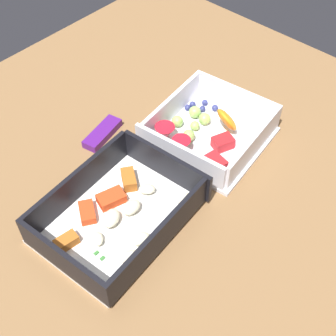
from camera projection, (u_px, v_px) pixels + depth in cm
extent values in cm
cube|color=brown|center=(173.00, 178.00, 66.03)|extent=(80.00, 80.00, 2.00)
cube|color=white|center=(120.00, 220.00, 59.72)|extent=(20.45, 15.71, 0.60)
cube|color=black|center=(63.00, 262.00, 52.87)|extent=(1.74, 14.19, 4.56)
cube|color=black|center=(164.00, 164.00, 62.69)|extent=(1.74, 14.19, 4.56)
cube|color=black|center=(79.00, 183.00, 60.49)|extent=(18.15, 2.06, 4.56)
cube|color=black|center=(161.00, 237.00, 55.06)|extent=(18.15, 2.06, 4.56)
ellipsoid|color=beige|center=(131.00, 207.00, 59.55)|extent=(2.80, 2.00, 1.37)
ellipsoid|color=beige|center=(98.00, 239.00, 56.73)|extent=(2.29, 2.44, 1.00)
ellipsoid|color=beige|center=(141.00, 239.00, 56.58)|extent=(2.68, 2.16, 1.18)
ellipsoid|color=beige|center=(113.00, 219.00, 58.26)|extent=(3.45, 2.97, 1.45)
ellipsoid|color=beige|center=(148.00, 190.00, 61.65)|extent=(2.67, 2.71, 1.12)
ellipsoid|color=beige|center=(185.00, 198.00, 60.70)|extent=(2.68, 2.33, 1.12)
ellipsoid|color=beige|center=(131.00, 257.00, 54.82)|extent=(3.16, 2.96, 1.29)
cube|color=#AD5B1E|center=(129.00, 179.00, 62.79)|extent=(3.29, 3.63, 1.61)
cube|color=red|center=(111.00, 198.00, 60.87)|extent=(4.06, 3.25, 1.29)
cube|color=#AD5B1E|center=(67.00, 242.00, 56.51)|extent=(3.06, 2.04, 1.33)
cube|color=red|center=(87.00, 212.00, 59.47)|extent=(3.36, 3.76, 1.18)
cube|color=#387A33|center=(102.00, 258.00, 55.64)|extent=(0.60, 0.40, 0.20)
cube|color=#387A33|center=(137.00, 240.00, 57.34)|extent=(0.60, 0.40, 0.20)
cube|color=#387A33|center=(97.00, 238.00, 57.48)|extent=(0.60, 0.40, 0.20)
cube|color=#387A33|center=(96.00, 253.00, 56.11)|extent=(0.60, 0.40, 0.20)
cube|color=white|center=(209.00, 138.00, 69.54)|extent=(17.26, 16.35, 0.60)
cube|color=white|center=(181.00, 158.00, 63.68)|extent=(2.27, 14.63, 4.19)
cube|color=white|center=(236.00, 99.00, 71.78)|extent=(2.27, 14.63, 4.19)
cube|color=white|center=(171.00, 108.00, 70.42)|extent=(14.47, 2.25, 4.19)
cube|color=white|center=(253.00, 147.00, 65.05)|extent=(14.47, 2.25, 4.19)
ellipsoid|color=orange|center=(227.00, 120.00, 68.52)|extent=(4.63, 5.04, 4.20)
cube|color=red|center=(215.00, 164.00, 64.53)|extent=(2.82, 3.42, 1.82)
cube|color=red|center=(223.00, 143.00, 67.28)|extent=(3.46, 3.06, 1.72)
sphere|color=#9ECC60|center=(195.00, 126.00, 69.77)|extent=(1.45, 1.45, 1.45)
sphere|color=#9ECC60|center=(177.00, 121.00, 70.21)|extent=(1.75, 1.75, 1.75)
sphere|color=#9ECC60|center=(189.00, 136.00, 68.18)|extent=(1.78, 1.78, 1.78)
sphere|color=#9ECC60|center=(195.00, 112.00, 71.47)|extent=(1.89, 1.89, 1.89)
sphere|color=#9ECC60|center=(205.00, 119.00, 70.50)|extent=(1.86, 1.86, 1.86)
cone|color=red|center=(181.00, 145.00, 66.60)|extent=(2.75, 2.75, 2.20)
cone|color=red|center=(165.00, 133.00, 68.16)|extent=(2.97, 2.97, 2.38)
sphere|color=navy|center=(188.00, 108.00, 72.84)|extent=(0.98, 0.98, 0.98)
sphere|color=navy|center=(215.00, 108.00, 72.74)|extent=(1.04, 1.04, 1.04)
sphere|color=navy|center=(205.00, 103.00, 73.62)|extent=(0.97, 0.97, 0.97)
sphere|color=navy|center=(202.00, 109.00, 72.67)|extent=(0.95, 0.95, 0.95)
sphere|color=navy|center=(193.00, 104.00, 73.29)|extent=(1.02, 1.02, 1.02)
cube|color=#51197A|center=(103.00, 133.00, 69.77)|extent=(7.34, 3.75, 1.20)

